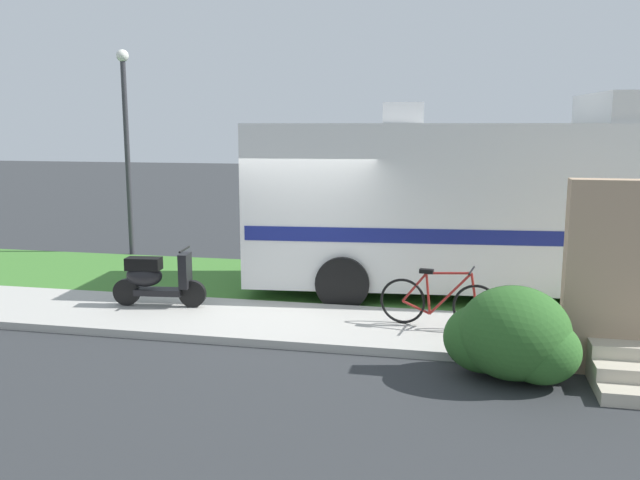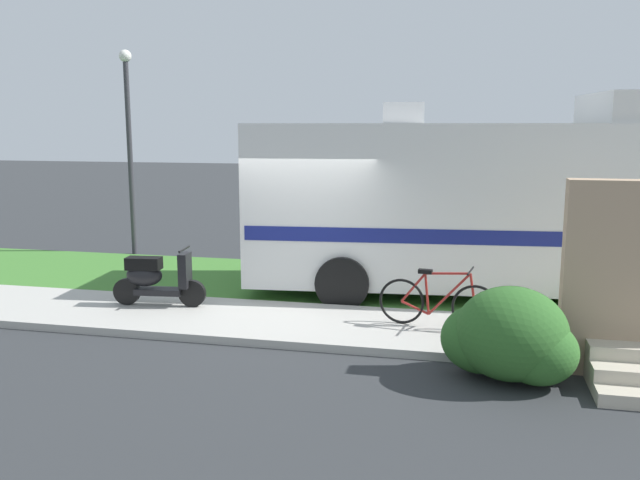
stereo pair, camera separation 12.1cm
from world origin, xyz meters
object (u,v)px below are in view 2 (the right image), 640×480
bottle_green (544,324)px  street_lamp_post (129,134)px  scooter (155,278)px  pickup_truck_near (543,210)px  motorhome_rv (473,202)px  bicycle (438,302)px

bottle_green → street_lamp_post: street_lamp_post is taller
scooter → pickup_truck_near: bearing=46.5°
street_lamp_post → pickup_truck_near: bearing=15.1°
motorhome_rv → bottle_green: size_ratio=32.77×
street_lamp_post → bottle_green: bearing=-27.2°
motorhome_rv → pickup_truck_near: size_ratio=1.46×
pickup_truck_near → bottle_green: size_ratio=22.52×
motorhome_rv → street_lamp_post: street_lamp_post is taller
scooter → pickup_truck_near: 9.75m
pickup_truck_near → bottle_green: (-0.67, -7.10, -0.78)m
street_lamp_post → scooter: bearing=-58.2°
scooter → pickup_truck_near: pickup_truck_near is taller
motorhome_rv → bicycle: motorhome_rv is taller
scooter → bicycle: scooter is taller
motorhome_rv → pickup_truck_near: bearing=70.6°
pickup_truck_near → motorhome_rv: bearing=-109.4°
bicycle → pickup_truck_near: (2.17, 7.27, 0.50)m
bottle_green → street_lamp_post: bearing=152.8°
motorhome_rv → pickup_truck_near: 5.14m
bicycle → street_lamp_post: 9.01m
motorhome_rv → bottle_green: motorhome_rv is taller
scooter → street_lamp_post: street_lamp_post is taller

